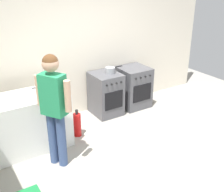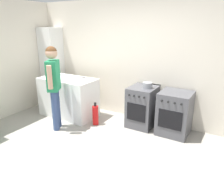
{
  "view_description": "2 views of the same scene",
  "coord_description": "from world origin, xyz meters",
  "views": [
    {
      "loc": [
        -2.29,
        -2.82,
        2.63
      ],
      "look_at": [
        -0.12,
        0.61,
        0.84
      ],
      "focal_mm": 45.0,
      "sensor_mm": 36.0,
      "label": 1
    },
    {
      "loc": [
        2.01,
        -2.41,
        2.08
      ],
      "look_at": [
        0.16,
        0.66,
        0.89
      ],
      "focal_mm": 35.0,
      "sensor_mm": 36.0,
      "label": 2
    }
  ],
  "objects": [
    {
      "name": "oven_left",
      "position": [
        0.35,
        1.58,
        0.43
      ],
      "size": [
        0.53,
        0.62,
        0.85
      ],
      "color": "#4C4C51",
      "rests_on": "ground"
    },
    {
      "name": "counter_unit",
      "position": [
        -1.35,
        1.2,
        0.45
      ],
      "size": [
        1.3,
        0.7,
        0.9
      ],
      "primitive_type": "cube",
      "color": "white",
      "rests_on": "ground"
    },
    {
      "name": "fire_extinguisher",
      "position": [
        -0.52,
        1.1,
        0.22
      ],
      "size": [
        0.13,
        0.13,
        0.5
      ],
      "color": "red",
      "rests_on": "ground"
    },
    {
      "name": "person",
      "position": [
        -1.1,
        0.54,
        1.01
      ],
      "size": [
        0.35,
        0.5,
        1.68
      ],
      "color": "#384C7A",
      "rests_on": "ground"
    },
    {
      "name": "ground_plane",
      "position": [
        0.0,
        0.0,
        0.0
      ],
      "size": [
        8.0,
        8.0,
        0.0
      ],
      "primitive_type": "plane",
      "color": "gray"
    },
    {
      "name": "knife_bread",
      "position": [
        -0.97,
        1.44,
        0.9
      ],
      "size": [
        0.35,
        0.07,
        0.01
      ],
      "color": "silver",
      "rests_on": "counter_unit"
    },
    {
      "name": "back_wall",
      "position": [
        0.0,
        1.95,
        1.3
      ],
      "size": [
        6.0,
        0.1,
        2.6
      ],
      "primitive_type": "cube",
      "color": "silver",
      "rests_on": "ground"
    },
    {
      "name": "larder_cabinet",
      "position": [
        -2.3,
        1.68,
        1.0
      ],
      "size": [
        0.48,
        0.44,
        2.0
      ],
      "primitive_type": "cube",
      "color": "white",
      "rests_on": "ground"
    },
    {
      "name": "knife_utility",
      "position": [
        -1.75,
        1.4,
        0.9
      ],
      "size": [
        0.25,
        0.09,
        0.01
      ],
      "color": "silver",
      "rests_on": "counter_unit"
    },
    {
      "name": "pot",
      "position": [
        0.45,
        1.56,
        0.91
      ],
      "size": [
        0.37,
        0.19,
        0.11
      ],
      "color": "gray",
      "rests_on": "oven_left"
    },
    {
      "name": "oven_right",
      "position": [
        1.03,
        1.58,
        0.43
      ],
      "size": [
        0.59,
        0.62,
        0.85
      ],
      "color": "#4C4C51",
      "rests_on": "ground"
    }
  ]
}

